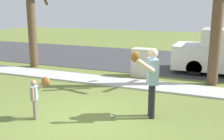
{
  "coord_description": "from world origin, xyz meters",
  "views": [
    {
      "loc": [
        3.1,
        -5.57,
        2.73
      ],
      "look_at": [
        0.18,
        1.45,
        1.0
      ],
      "focal_mm": 43.65,
      "sensor_mm": 36.0,
      "label": 1
    }
  ],
  "objects_px": {
    "person_child": "(38,92)",
    "utility_cabinet": "(143,63)",
    "street_tree_near": "(218,7)",
    "person_adult": "(151,76)",
    "street_tree_far": "(31,7)",
    "baseball": "(112,116)"
  },
  "relations": [
    {
      "from": "person_adult",
      "to": "person_child",
      "type": "distance_m",
      "value": 2.85
    },
    {
      "from": "person_adult",
      "to": "street_tree_far",
      "type": "height_order",
      "value": "street_tree_far"
    },
    {
      "from": "utility_cabinet",
      "to": "street_tree_near",
      "type": "distance_m",
      "value": 3.45
    },
    {
      "from": "street_tree_far",
      "to": "utility_cabinet",
      "type": "bearing_deg",
      "value": 1.78
    },
    {
      "from": "utility_cabinet",
      "to": "street_tree_near",
      "type": "relative_size",
      "value": 0.22
    },
    {
      "from": "utility_cabinet",
      "to": "street_tree_near",
      "type": "xyz_separation_m",
      "value": [
        2.67,
        -0.18,
        2.18
      ]
    },
    {
      "from": "person_adult",
      "to": "person_child",
      "type": "bearing_deg",
      "value": -1.1
    },
    {
      "from": "person_child",
      "to": "street_tree_near",
      "type": "distance_m",
      "value": 6.67
    },
    {
      "from": "person_adult",
      "to": "baseball",
      "type": "height_order",
      "value": "person_adult"
    },
    {
      "from": "baseball",
      "to": "utility_cabinet",
      "type": "xyz_separation_m",
      "value": [
        -0.47,
        4.45,
        0.54
      ]
    },
    {
      "from": "person_adult",
      "to": "street_tree_far",
      "type": "relative_size",
      "value": 0.34
    },
    {
      "from": "utility_cabinet",
      "to": "street_tree_far",
      "type": "relative_size",
      "value": 0.22
    },
    {
      "from": "street_tree_near",
      "to": "street_tree_far",
      "type": "distance_m",
      "value": 7.99
    },
    {
      "from": "person_adult",
      "to": "street_tree_far",
      "type": "xyz_separation_m",
      "value": [
        -6.68,
        3.88,
        1.67
      ]
    },
    {
      "from": "utility_cabinet",
      "to": "person_child",
      "type": "bearing_deg",
      "value": -103.28
    },
    {
      "from": "person_child",
      "to": "utility_cabinet",
      "type": "bearing_deg",
      "value": 51.65
    },
    {
      "from": "baseball",
      "to": "utility_cabinet",
      "type": "distance_m",
      "value": 4.51
    },
    {
      "from": "street_tree_far",
      "to": "baseball",
      "type": "bearing_deg",
      "value": -36.5
    },
    {
      "from": "person_adult",
      "to": "person_child",
      "type": "relative_size",
      "value": 1.68
    },
    {
      "from": "person_adult",
      "to": "person_child",
      "type": "height_order",
      "value": "person_adult"
    },
    {
      "from": "baseball",
      "to": "utility_cabinet",
      "type": "relative_size",
      "value": 0.06
    },
    {
      "from": "baseball",
      "to": "street_tree_far",
      "type": "distance_m",
      "value": 7.71
    }
  ]
}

